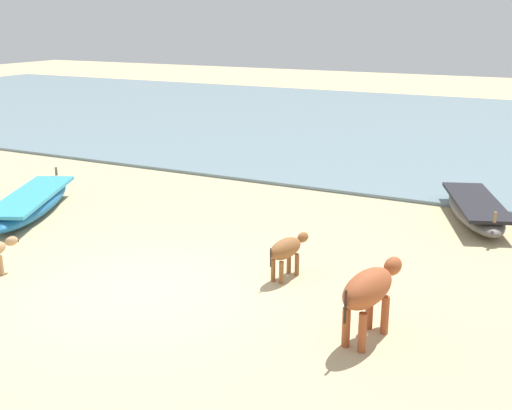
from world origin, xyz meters
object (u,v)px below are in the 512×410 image
object	(u,v)px
cow_adult_rust	(369,290)
fishing_boat_2	(475,209)
fishing_boat_1	(32,203)
calf_near_brown	(287,249)

from	to	relation	value
cow_adult_rust	fishing_boat_2	bearing A→B (deg)	6.41
fishing_boat_1	calf_near_brown	size ratio (longest dim) A/B	3.57
fishing_boat_2	cow_adult_rust	bearing A→B (deg)	-25.26
fishing_boat_2	cow_adult_rust	xyz separation A→B (m)	(-0.45, -5.90, 0.45)
fishing_boat_2	calf_near_brown	distance (m)	5.05
fishing_boat_2	calf_near_brown	bearing A→B (deg)	-47.20
calf_near_brown	fishing_boat_1	bearing A→B (deg)	95.04
cow_adult_rust	calf_near_brown	xyz separation A→B (m)	(-1.79, 1.38, -0.21)
fishing_boat_1	cow_adult_rust	distance (m)	8.33
fishing_boat_1	calf_near_brown	xyz separation A→B (m)	(6.27, -0.69, 0.24)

